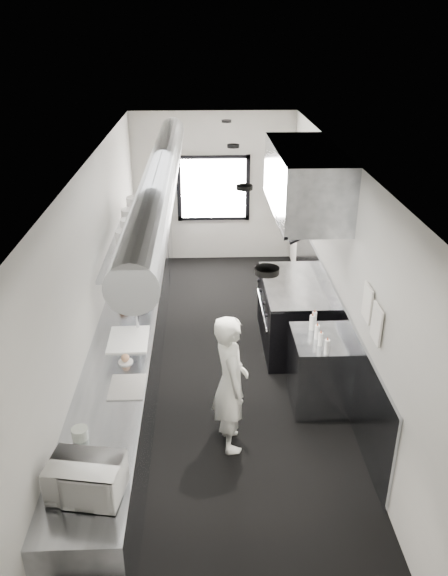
{
  "coord_description": "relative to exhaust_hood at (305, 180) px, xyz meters",
  "views": [
    {
      "loc": [
        -0.2,
        -6.26,
        4.2
      ],
      "look_at": [
        0.03,
        -0.2,
        1.32
      ],
      "focal_mm": 34.92,
      "sensor_mm": 36.0,
      "label": 1
    }
  ],
  "objects": [
    {
      "name": "floor",
      "position": [
        -1.1,
        -0.7,
        -2.39
      ],
      "size": [
        3.0,
        8.0,
        0.01
      ],
      "primitive_type": "cube",
      "color": "black",
      "rests_on": "ground"
    },
    {
      "name": "ceiling",
      "position": [
        -1.1,
        -0.7,
        0.41
      ],
      "size": [
        3.0,
        8.0,
        0.01
      ],
      "primitive_type": "cube",
      "color": "silver",
      "rests_on": "wall_back"
    },
    {
      "name": "wall_back",
      "position": [
        -1.1,
        3.3,
        -0.99
      ],
      "size": [
        3.0,
        0.02,
        2.8
      ],
      "primitive_type": "cube",
      "color": "#B5B2AB",
      "rests_on": "floor"
    },
    {
      "name": "wall_front",
      "position": [
        -1.1,
        -4.7,
        -0.99
      ],
      "size": [
        3.0,
        0.02,
        2.8
      ],
      "primitive_type": "cube",
      "color": "#B5B2AB",
      "rests_on": "floor"
    },
    {
      "name": "wall_left",
      "position": [
        -2.6,
        -0.7,
        -0.99
      ],
      "size": [
        0.02,
        8.0,
        2.8
      ],
      "primitive_type": "cube",
      "color": "#B5B2AB",
      "rests_on": "floor"
    },
    {
      "name": "wall_right",
      "position": [
        0.4,
        -0.7,
        -0.99
      ],
      "size": [
        0.02,
        8.0,
        2.8
      ],
      "primitive_type": "cube",
      "color": "#B5B2AB",
      "rests_on": "floor"
    },
    {
      "name": "wall_cladding",
      "position": [
        0.38,
        -0.4,
        -1.84
      ],
      "size": [
        0.03,
        5.5,
        1.1
      ],
      "primitive_type": "cube",
      "color": "gray",
      "rests_on": "wall_right"
    },
    {
      "name": "hvac_duct",
      "position": [
        -1.8,
        -0.3,
        0.16
      ],
      "size": [
        0.4,
        6.4,
        0.4
      ],
      "primitive_type": "cylinder",
      "rotation": [
        1.57,
        0.0,
        0.0
      ],
      "color": "#95989D",
      "rests_on": "ceiling"
    },
    {
      "name": "service_window",
      "position": [
        -1.1,
        3.26,
        -0.99
      ],
      "size": [
        1.36,
        0.05,
        1.25
      ],
      "color": "white",
      "rests_on": "wall_back"
    },
    {
      "name": "exhaust_hood",
      "position": [
        0.0,
        0.0,
        0.0
      ],
      "size": [
        0.81,
        2.2,
        0.88
      ],
      "color": "gray",
      "rests_on": "ceiling"
    },
    {
      "name": "prep_counter",
      "position": [
        -2.25,
        -1.2,
        -1.94
      ],
      "size": [
        0.7,
        6.0,
        0.9
      ],
      "primitive_type": "cube",
      "color": "gray",
      "rests_on": "floor"
    },
    {
      "name": "pass_shelf",
      "position": [
        -2.29,
        0.3,
        -0.86
      ],
      "size": [
        0.45,
        3.0,
        0.68
      ],
      "color": "gray",
      "rests_on": "prep_counter"
    },
    {
      "name": "range",
      "position": [
        -0.06,
        0.0,
        -1.92
      ],
      "size": [
        0.88,
        1.6,
        0.94
      ],
      "color": "black",
      "rests_on": "floor"
    },
    {
      "name": "bottle_station",
      "position": [
        0.05,
        -1.4,
        -1.94
      ],
      "size": [
        0.65,
        0.8,
        0.9
      ],
      "primitive_type": "cube",
      "color": "gray",
      "rests_on": "floor"
    },
    {
      "name": "far_work_table",
      "position": [
        -2.25,
        2.5,
        -1.94
      ],
      "size": [
        0.7,
        1.2,
        0.9
      ],
      "primitive_type": "cube",
      "color": "gray",
      "rests_on": "floor"
    },
    {
      "name": "notice_sheet_a",
      "position": [
        0.37,
        -1.9,
        -0.79
      ],
      "size": [
        0.02,
        0.28,
        0.38
      ],
      "primitive_type": "cube",
      "color": "white",
      "rests_on": "wall_right"
    },
    {
      "name": "notice_sheet_b",
      "position": [
        0.37,
        -2.25,
        -0.84
      ],
      "size": [
        0.02,
        0.28,
        0.38
      ],
      "primitive_type": "cube",
      "color": "white",
      "rests_on": "wall_right"
    },
    {
      "name": "line_cook",
      "position": [
        -1.04,
        -2.1,
        -1.6
      ],
      "size": [
        0.46,
        0.63,
        1.58
      ],
      "primitive_type": "imported",
      "rotation": [
        0.0,
        0.0,
        1.73
      ],
      "color": "white",
      "rests_on": "floor"
    },
    {
      "name": "microwave",
      "position": [
        -2.23,
        -3.69,
        -1.34
      ],
      "size": [
        0.58,
        0.47,
        0.31
      ],
      "primitive_type": "imported",
      "rotation": [
        0.0,
        0.0,
        -0.17
      ],
      "color": "silver",
      "rests_on": "prep_counter"
    },
    {
      "name": "deli_tub_a",
      "position": [
        -2.39,
        -3.39,
        -1.44
      ],
      "size": [
        0.18,
        0.18,
        0.11
      ],
      "primitive_type": "cylinder",
      "rotation": [
        0.0,
        0.0,
        0.21
      ],
      "color": "#ABB4A5",
      "rests_on": "prep_counter"
    },
    {
      "name": "deli_tub_b",
      "position": [
        -2.41,
        -3.04,
        -1.44
      ],
      "size": [
        0.16,
        0.16,
        0.1
      ],
      "primitive_type": "cylinder",
      "rotation": [
        0.0,
        0.0,
        0.09
      ],
      "color": "#ABB4A5",
      "rests_on": "prep_counter"
    },
    {
      "name": "newspaper",
      "position": [
        -2.09,
        -2.29,
        -1.48
      ],
      "size": [
        0.35,
        0.44,
        0.01
      ],
      "primitive_type": "cube",
      "rotation": [
        0.0,
        0.0,
        0.0
      ],
      "color": "beige",
      "rests_on": "prep_counter"
    },
    {
      "name": "small_plate",
      "position": [
        -2.16,
        -1.84,
        -1.48
      ],
      "size": [
        0.19,
        0.19,
        0.01
      ],
      "primitive_type": "cylinder",
      "rotation": [
        0.0,
        0.0,
        0.18
      ],
      "color": "silver",
      "rests_on": "prep_counter"
    },
    {
      "name": "pastry",
      "position": [
        -2.16,
        -1.84,
        -1.43
      ],
      "size": [
        0.09,
        0.09,
        0.09
      ],
      "primitive_type": "sphere",
      "color": "tan",
      "rests_on": "small_plate"
    },
    {
      "name": "cutting_board",
      "position": [
        -2.18,
        -1.37,
        -1.48
      ],
      "size": [
        0.46,
        0.61,
        0.02
      ],
      "primitive_type": "cube",
      "rotation": [
        0.0,
        0.0,
        0.02
      ],
      "color": "white",
      "rests_on": "prep_counter"
    },
    {
      "name": "knife_block",
      "position": [
        -2.38,
        -0.33,
        -1.38
      ],
      "size": [
        0.13,
        0.21,
        0.22
      ],
      "primitive_type": "cube",
      "rotation": [
        0.0,
        0.0,
        0.23
      ],
      "color": "#56311E",
      "rests_on": "prep_counter"
    },
    {
      "name": "plate_stack_a",
      "position": [
        -2.28,
        -0.31,
        -0.68
      ],
      "size": [
        0.25,
        0.25,
        0.29
      ],
      "primitive_type": "cylinder",
      "rotation": [
        0.0,
        0.0,
        -0.03
      ],
      "color": "silver",
      "rests_on": "pass_shelf"
    },
    {
      "name": "plate_stack_b",
      "position": [
        -2.29,
        0.13,
        -0.68
      ],
      "size": [
        0.29,
        0.29,
        0.29
      ],
      "primitive_type": "cylinder",
      "rotation": [
        0.0,
        0.0,
        0.39
      ],
      "color": "silver",
      "rests_on": "pass_shelf"
    },
    {
      "name": "plate_stack_c",
      "position": [
        -2.3,
        0.41,
        -0.65
      ],
      "size": [
        0.31,
        0.31,
        0.34
      ],
      "primitive_type": "cylinder",
      "rotation": [
        0.0,
        0.0,
        0.38
      ],
      "color": "silver",
      "rests_on": "pass_shelf"
    },
    {
      "name": "plate_stack_d",
      "position": [
        -2.3,
        0.99,
        -0.65
      ],
      "size": [
        0.22,
        0.22,
        0.34
      ],
      "primitive_type": "cylinder",
      "rotation": [
        0.0,
        0.0,
        -0.0
      ],
      "color": "silver",
      "rests_on": "pass_shelf"
    },
    {
      "name": "squeeze_bottle_a",
      "position": [
        0.04,
        -1.74,
        -1.4
      ],
      "size": [
        0.06,
        0.06,
        0.17
      ],
      "primitive_type": "cylinder",
      "rotation": [
        0.0,
        0.0,
        -0.1
      ],
      "color": "white",
      "rests_on": "bottle_station"
    },
    {
      "name": "squeeze_bottle_b",
      "position": [
        -0.0,
        -1.56,
        -1.41
      ],
      "size": [
        0.06,
        0.06,
        0.16
      ],
      "primitive_type": "cylinder",
      "rotation": [
        0.0,
        0.0,
        0.21
      ],
      "color": "white",
      "rests_on": "bottle_station"
    },
    {
      "name": "squeeze_bottle_c",
      "position": [
        -0.01,
        -1.41,
        -1.4
      ],
      "size": [
        0.07,
        0.07,
        0.17
      ],
      "primitive_type": "cylinder",
      "rotation": [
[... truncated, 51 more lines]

